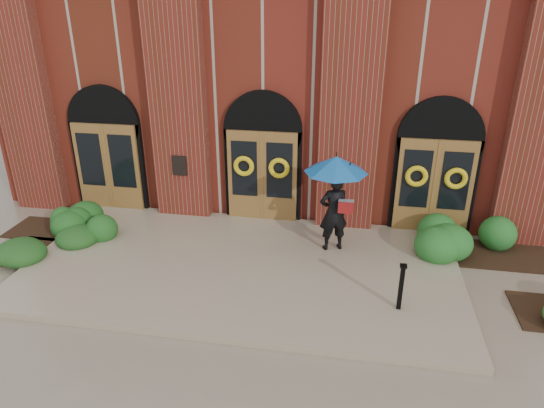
% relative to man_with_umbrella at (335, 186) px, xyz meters
% --- Properties ---
extents(ground, '(90.00, 90.00, 0.00)m').
position_rel_man_with_umbrella_xyz_m(ground, '(-2.03, -1.27, -1.82)').
color(ground, gray).
rests_on(ground, ground).
extents(landing, '(10.00, 5.30, 0.15)m').
position_rel_man_with_umbrella_xyz_m(landing, '(-2.03, -1.12, -1.75)').
color(landing, gray).
rests_on(landing, ground).
extents(church_building, '(16.20, 12.53, 7.00)m').
position_rel_man_with_umbrella_xyz_m(church_building, '(-2.03, 7.51, 1.68)').
color(church_building, maroon).
rests_on(church_building, ground).
extents(man_with_umbrella, '(1.95, 1.95, 2.39)m').
position_rel_man_with_umbrella_xyz_m(man_with_umbrella, '(0.00, 0.00, 0.00)').
color(man_with_umbrella, black).
rests_on(man_with_umbrella, landing).
extents(metal_post, '(0.14, 0.14, 1.01)m').
position_rel_man_with_umbrella_xyz_m(metal_post, '(1.47, -2.27, -1.15)').
color(metal_post, black).
rests_on(metal_post, landing).
extents(hedge_wall_left, '(2.77, 1.11, 0.71)m').
position_rel_man_with_umbrella_xyz_m(hedge_wall_left, '(-7.23, -0.03, -1.47)').
color(hedge_wall_left, '#1D501A').
rests_on(hedge_wall_left, ground).
extents(hedge_wall_right, '(3.18, 1.27, 0.82)m').
position_rel_man_with_umbrella_xyz_m(hedge_wall_right, '(3.79, 0.59, -1.42)').
color(hedge_wall_right, '#215E21').
rests_on(hedge_wall_right, ground).
extents(hedge_front_left, '(1.50, 1.28, 0.53)m').
position_rel_man_with_umbrella_xyz_m(hedge_front_left, '(-7.13, -1.27, -1.56)').
color(hedge_front_left, '#1D4919').
rests_on(hedge_front_left, ground).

